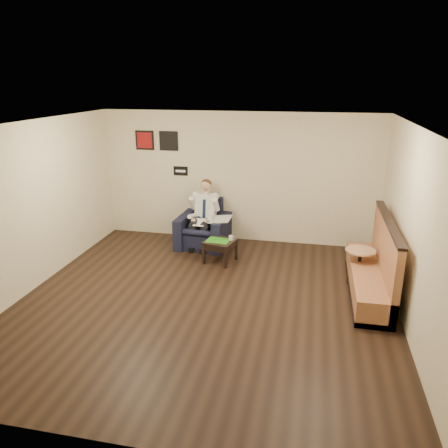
% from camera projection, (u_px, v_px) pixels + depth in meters
% --- Properties ---
extents(ground, '(6.00, 6.00, 0.00)m').
position_uv_depth(ground, '(206.00, 302.00, 7.07)').
color(ground, black).
rests_on(ground, ground).
extents(wall_back, '(6.00, 0.02, 2.80)m').
position_uv_depth(wall_back, '(239.00, 178.00, 9.41)').
color(wall_back, '#F0E8C5').
rests_on(wall_back, ground).
extents(wall_front, '(6.00, 0.02, 2.80)m').
position_uv_depth(wall_front, '(120.00, 322.00, 3.84)').
color(wall_front, '#F0E8C5').
rests_on(wall_front, ground).
extents(wall_left, '(0.02, 6.00, 2.80)m').
position_uv_depth(wall_left, '(29.00, 208.00, 7.21)').
color(wall_left, '#F0E8C5').
rests_on(wall_left, ground).
extents(wall_right, '(0.02, 6.00, 2.80)m').
position_uv_depth(wall_right, '(414.00, 233.00, 6.04)').
color(wall_right, '#F0E8C5').
rests_on(wall_right, ground).
extents(ceiling, '(6.00, 6.00, 0.02)m').
position_uv_depth(ceiling, '(203.00, 126.00, 6.18)').
color(ceiling, white).
rests_on(ceiling, wall_back).
extents(seating_sign, '(0.32, 0.02, 0.20)m').
position_uv_depth(seating_sign, '(181.00, 171.00, 9.62)').
color(seating_sign, black).
rests_on(seating_sign, wall_back).
extents(art_print_left, '(0.42, 0.03, 0.42)m').
position_uv_depth(art_print_left, '(145.00, 140.00, 9.57)').
color(art_print_left, maroon).
rests_on(art_print_left, wall_back).
extents(art_print_right, '(0.42, 0.03, 0.42)m').
position_uv_depth(art_print_right, '(169.00, 141.00, 9.46)').
color(art_print_right, black).
rests_on(art_print_right, wall_back).
extents(armchair, '(1.07, 1.07, 0.98)m').
position_uv_depth(armchair, '(203.00, 224.00, 9.29)').
color(armchair, black).
rests_on(armchair, ground).
extents(seated_man, '(0.69, 0.99, 1.35)m').
position_uv_depth(seated_man, '(201.00, 218.00, 9.12)').
color(seated_man, silver).
rests_on(seated_man, armchair).
extents(lap_papers, '(0.23, 0.33, 0.01)m').
position_uv_depth(lap_papers, '(200.00, 222.00, 9.04)').
color(lap_papers, white).
rests_on(lap_papers, seated_man).
extents(newspaper, '(0.43, 0.54, 0.01)m').
position_uv_depth(newspaper, '(220.00, 219.00, 9.04)').
color(newspaper, silver).
rests_on(newspaper, armchair).
extents(side_table, '(0.65, 0.65, 0.44)m').
position_uv_depth(side_table, '(220.00, 251.00, 8.56)').
color(side_table, black).
rests_on(side_table, ground).
extents(green_folder, '(0.47, 0.36, 0.01)m').
position_uv_depth(green_folder, '(218.00, 240.00, 8.48)').
color(green_folder, green).
rests_on(green_folder, side_table).
extents(coffee_mug, '(0.10, 0.10, 0.09)m').
position_uv_depth(coffee_mug, '(231.00, 238.00, 8.50)').
color(coffee_mug, white).
rests_on(coffee_mug, side_table).
extents(smartphone, '(0.15, 0.12, 0.01)m').
position_uv_depth(smartphone, '(226.00, 238.00, 8.60)').
color(smartphone, black).
rests_on(smartphone, side_table).
extents(banquette, '(0.59, 2.46, 1.26)m').
position_uv_depth(banquette, '(370.00, 257.00, 7.21)').
color(banquette, '#9B603C').
rests_on(banquette, ground).
extents(cafe_table, '(0.56, 0.56, 0.64)m').
position_uv_depth(cafe_table, '(359.00, 267.00, 7.60)').
color(cafe_table, tan).
rests_on(cafe_table, ground).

